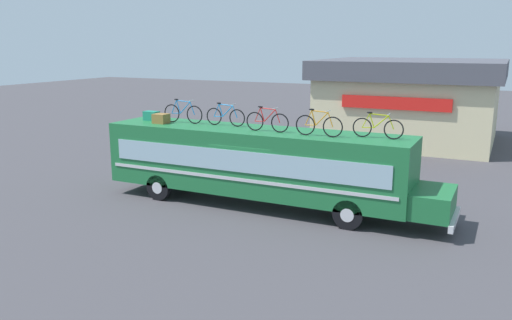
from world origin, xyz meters
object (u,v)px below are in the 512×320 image
Objects in this scene: bus at (259,162)px; luggage_bag_2 at (161,119)px; rooftop_bicycle_1 at (183,113)px; rooftop_bicycle_3 at (267,121)px; rooftop_bicycle_5 at (378,127)px; rooftop_bicycle_4 at (319,125)px; rooftop_bicycle_2 at (225,116)px; luggage_bag_1 at (151,116)px.

luggage_bag_2 is at bearing -176.16° from bus.
rooftop_bicycle_1 is 1.07× the size of rooftop_bicycle_3.
rooftop_bicycle_1 is 7.90m from rooftop_bicycle_5.
rooftop_bicycle_4 is at bearing -9.09° from bus.
rooftop_bicycle_3 is at bearing -15.02° from rooftop_bicycle_2.
rooftop_bicycle_2 is (-1.60, 0.27, 1.62)m from bus.
bus is 5.30m from luggage_bag_1.
luggage_bag_2 is 0.32× the size of rooftop_bicycle_5.
rooftop_bicycle_5 is at bearing 5.55° from rooftop_bicycle_3.
rooftop_bicycle_1 is 1.06× the size of rooftop_bicycle_4.
rooftop_bicycle_1 reaches higher than rooftop_bicycle_2.
rooftop_bicycle_4 reaches higher than rooftop_bicycle_5.
rooftop_bicycle_1 is (1.59, -0.02, 0.21)m from luggage_bag_1.
rooftop_bicycle_2 is at bearing 178.40° from rooftop_bicycle_5.
bus is 7.67× the size of rooftop_bicycle_5.
rooftop_bicycle_3 is 0.99× the size of rooftop_bicycle_4.
luggage_bag_1 is 0.35× the size of rooftop_bicycle_5.
rooftop_bicycle_4 is at bearing -4.43° from luggage_bag_1.
rooftop_bicycle_2 is at bearing 2.89° from rooftop_bicycle_1.
rooftop_bicycle_2 is 1.00× the size of rooftop_bicycle_4.
rooftop_bicycle_1 is 1.07× the size of rooftop_bicycle_2.
rooftop_bicycle_2 is 5.99m from rooftop_bicycle_5.
rooftop_bicycle_4 reaches higher than bus.
rooftop_bicycle_4 is (4.07, -0.67, 0.02)m from rooftop_bicycle_2.
rooftop_bicycle_1 reaches higher than rooftop_bicycle_5.
bus is 23.80× the size of luggage_bag_2.
luggage_bag_2 is (-4.26, -0.29, 1.43)m from bus.
bus is 7.32× the size of rooftop_bicycle_1.
rooftop_bicycle_2 reaches higher than bus.
rooftop_bicycle_1 reaches higher than rooftop_bicycle_4.
luggage_bag_2 is at bearing -177.42° from rooftop_bicycle_5.
luggage_bag_1 is at bearing 175.57° from rooftop_bicycle_4.
rooftop_bicycle_2 is (3.49, 0.08, 0.18)m from luggage_bag_1.
rooftop_bicycle_1 reaches higher than rooftop_bicycle_3.
luggage_bag_1 is 5.57m from rooftop_bicycle_3.
rooftop_bicycle_3 is at bearing -4.84° from luggage_bag_1.
luggage_bag_1 is at bearing -178.67° from rooftop_bicycle_2.
rooftop_bicycle_4 is at bearing -3.30° from rooftop_bicycle_3.
rooftop_bicycle_3 is (5.54, -0.47, 0.19)m from luggage_bag_1.
rooftop_bicycle_3 is at bearing -174.45° from rooftop_bicycle_5.
luggage_bag_2 is 0.33× the size of rooftop_bicycle_4.
rooftop_bicycle_5 is (9.49, -0.09, 0.18)m from luggage_bag_1.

